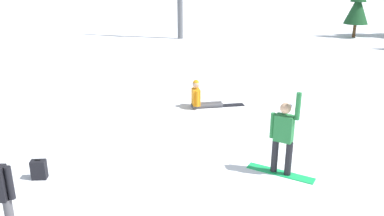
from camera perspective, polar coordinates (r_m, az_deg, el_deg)
The scene contains 4 objects.
snowboarder_midground at distance 8.92m, azimuth 13.06°, elevation -4.00°, with size 1.57×0.53×1.97m.
snowboarder_background at distance 13.17m, azimuth 1.33°, elevation 1.48°, with size 1.71×1.24×0.96m.
backpack_black at distance 9.44m, azimuth -21.22°, elevation -8.29°, with size 0.37×0.35×0.47m.
pine_tree_young at distance 29.12m, azimuth 22.87°, elevation 13.77°, with size 1.57×1.57×4.12m.
Camera 1 is at (2.46, -5.43, 4.40)m, focal length 36.91 mm.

